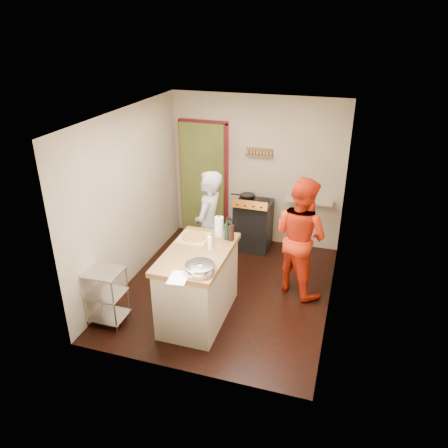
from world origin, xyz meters
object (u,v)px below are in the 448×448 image
(wire_shelving, at_px, (106,294))
(island, at_px, (198,283))
(person_red, at_px, (300,236))
(person_stripe, at_px, (209,227))
(stove, at_px, (253,224))

(wire_shelving, bearing_deg, island, 22.94)
(wire_shelving, bearing_deg, person_red, 33.94)
(island, distance_m, person_stripe, 1.06)
(person_stripe, xyz_separation_m, person_red, (1.36, 0.08, 0.01))
(stove, xyz_separation_m, person_stripe, (-0.41, -1.17, 0.42))
(stove, xyz_separation_m, island, (-0.21, -2.15, 0.08))
(wire_shelving, xyz_separation_m, person_red, (2.28, 1.53, 0.45))
(person_stripe, bearing_deg, wire_shelving, -30.68)
(wire_shelving, xyz_separation_m, island, (1.11, 0.47, 0.09))
(person_stripe, bearing_deg, person_red, 95.16)
(stove, bearing_deg, person_stripe, -109.18)
(stove, height_order, island, island)
(wire_shelving, relative_size, island, 0.54)
(wire_shelving, height_order, person_red, person_red)
(stove, distance_m, person_stripe, 1.31)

